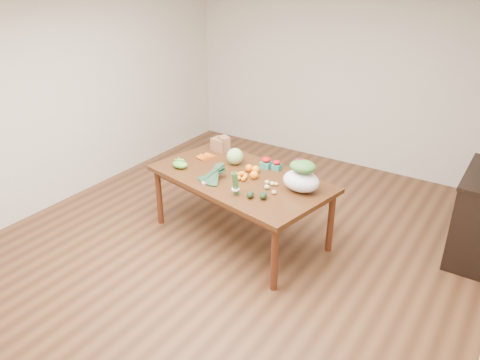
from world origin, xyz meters
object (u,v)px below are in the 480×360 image
Objects in this scene: cabbage at (235,156)px; salad_bag at (301,177)px; kale_bunch at (211,174)px; paper_bag at (220,143)px; asparagus_bundle at (235,184)px; dining_table at (241,207)px; mandarin_cluster at (240,175)px.

cabbage is 0.94m from salad_bag.
paper_bag is at bearing 129.94° from kale_bunch.
salad_bag reaches higher than asparagus_bundle.
paper_bag is 1.37m from salad_bag.
dining_table is 7.72× the size of asparagus_bundle.
cabbage is at bearing 105.08° from kale_bunch.
mandarin_cluster is 0.47× the size of salad_bag.
salad_bag is (0.89, 0.33, 0.07)m from kale_bunch.
paper_bag is 1.39× the size of cabbage.
cabbage is 0.50× the size of salad_bag.
paper_bag is 1.46× the size of mandarin_cluster.
asparagus_bundle is at bearing -52.46° from dining_table.
paper_bag is at bearing 162.07° from salad_bag.
asparagus_bundle is at bearing -55.74° from cabbage.
dining_table is at bearing 64.66° from kale_bunch.
paper_bag is at bearing 140.67° from mandarin_cluster.
paper_bag is 0.85m from kale_bunch.
dining_table is 0.42m from mandarin_cluster.
cabbage is (-0.23, 0.24, 0.47)m from dining_table.
paper_bag reaches higher than dining_table.
asparagus_bundle is 0.65× the size of salad_bag.
asparagus_bundle is (0.43, -0.63, 0.03)m from cabbage.
paper_bag is 0.44m from cabbage.
paper_bag is at bearing 152.89° from dining_table.
salad_bag is (1.30, -0.42, 0.05)m from paper_bag.
asparagus_bundle reaches higher than mandarin_cluster.
kale_bunch is 0.95m from salad_bag.
asparagus_bundle is at bearing -138.24° from salad_bag.
dining_table is 5.05× the size of salad_bag.
cabbage is 1.05× the size of mandarin_cluster.
dining_table is 7.34× the size of paper_bag.
dining_table is 0.58m from cabbage.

